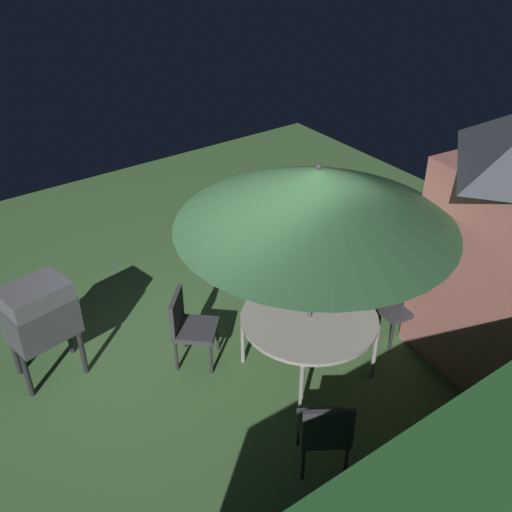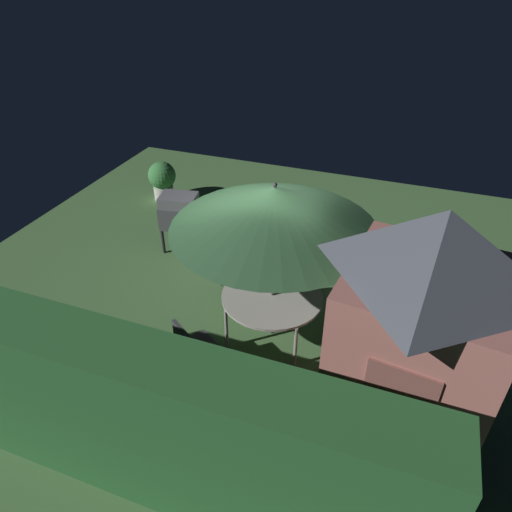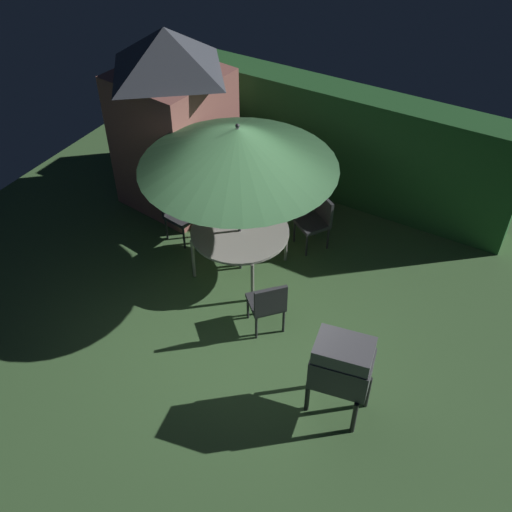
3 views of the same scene
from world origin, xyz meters
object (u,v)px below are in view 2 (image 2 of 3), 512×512
chair_far_side (192,346)px  potted_plant_by_shed (162,179)px  bbq_grill (180,212)px  patio_table (272,297)px  chair_near_shed (234,261)px  patio_umbrella (274,208)px  garden_shed (417,337)px  chair_toward_hedge (357,337)px

chair_far_side → potted_plant_by_shed: 5.55m
bbq_grill → potted_plant_by_shed: 2.37m
patio_table → chair_near_shed: 1.36m
patio_table → patio_umbrella: bearing=116.6°
patio_umbrella → potted_plant_by_shed: (3.86, -3.47, -1.68)m
chair_far_side → patio_umbrella: bearing=-123.5°
patio_umbrella → bbq_grill: bearing=-34.3°
bbq_grill → chair_near_shed: size_ratio=1.33×
patio_table → patio_umbrella: (-0.00, 0.00, 1.49)m
patio_table → chair_near_shed: (1.00, -0.91, -0.19)m
garden_shed → chair_toward_hedge: bearing=-54.2°
chair_near_shed → potted_plant_by_shed: size_ratio=0.97×
garden_shed → patio_umbrella: size_ratio=1.11×
bbq_grill → potted_plant_by_shed: (1.47, -1.84, -0.34)m
garden_shed → potted_plant_by_shed: bearing=-38.2°
patio_table → bbq_grill: 2.90m
chair_near_shed → chair_toward_hedge: 2.55m
chair_far_side → chair_toward_hedge: size_ratio=1.00×
patio_table → chair_far_side: (0.75, 1.14, -0.19)m
garden_shed → chair_near_shed: size_ratio=3.44×
chair_near_shed → chair_far_side: bearing=96.7°
patio_table → potted_plant_by_shed: 5.19m
chair_far_side → chair_toward_hedge: bearing=-155.3°
chair_far_side → potted_plant_by_shed: (3.10, -4.60, -0.01)m
chair_near_shed → chair_toward_hedge: (-2.30, 1.11, 0.00)m
bbq_grill → chair_far_side: 3.23m
patio_table → potted_plant_by_shed: bearing=-42.0°
chair_near_shed → chair_toward_hedge: size_ratio=1.00×
chair_far_side → potted_plant_by_shed: size_ratio=0.97×
chair_near_shed → patio_table: bearing=137.5°
patio_umbrella → chair_far_side: 2.16m
bbq_grill → chair_far_side: (-1.63, 2.77, -0.33)m
garden_shed → patio_table: bearing=-29.6°
patio_table → bbq_grill: (2.39, -1.63, 0.14)m
garden_shed → chair_far_side: size_ratio=3.44×
bbq_grill → chair_near_shed: 1.60m
potted_plant_by_shed → chair_far_side: bearing=124.0°
patio_umbrella → chair_near_shed: patio_umbrella is taller
bbq_grill → potted_plant_by_shed: size_ratio=1.30×
patio_table → chair_near_shed: chair_near_shed is taller
patio_table → chair_toward_hedge: size_ratio=1.66×
garden_shed → chair_far_side: (2.72, 0.02, -1.06)m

